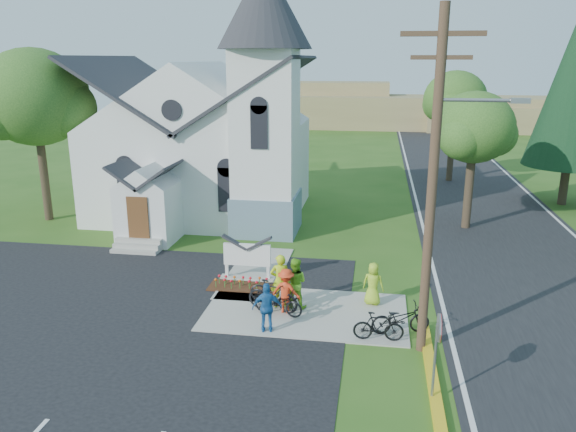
% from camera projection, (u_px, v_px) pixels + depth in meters
% --- Properties ---
extents(ground, '(120.00, 120.00, 0.00)m').
position_uv_depth(ground, '(261.00, 316.00, 19.36)').
color(ground, '#2D5718').
rests_on(ground, ground).
extents(parking_lot, '(20.00, 16.00, 0.02)m').
position_uv_depth(parking_lot, '(41.00, 327.00, 18.52)').
color(parking_lot, black).
rests_on(parking_lot, ground).
extents(road, '(8.00, 90.00, 0.02)m').
position_uv_depth(road, '(485.00, 214.00, 32.11)').
color(road, black).
rests_on(road, ground).
extents(sidewalk, '(7.00, 4.00, 0.05)m').
position_uv_depth(sidewalk, '(306.00, 312.00, 19.61)').
color(sidewalk, '#A7A296').
rests_on(sidewalk, ground).
extents(church, '(12.35, 12.00, 13.00)m').
position_uv_depth(church, '(208.00, 122.00, 30.64)').
color(church, silver).
rests_on(church, ground).
extents(church_sign, '(2.20, 0.40, 1.70)m').
position_uv_depth(church_sign, '(247.00, 255.00, 22.31)').
color(church_sign, '#A7A296').
rests_on(church_sign, ground).
extents(flower_bed, '(2.60, 1.10, 0.07)m').
position_uv_depth(flower_bed, '(242.00, 287.00, 21.72)').
color(flower_bed, '#3D1D10').
rests_on(flower_bed, ground).
extents(utility_pole, '(3.45, 0.28, 10.00)m').
position_uv_depth(utility_pole, '(435.00, 176.00, 15.66)').
color(utility_pole, '#452E22').
rests_on(utility_pole, ground).
extents(stop_sign, '(0.11, 0.76, 2.48)m').
position_uv_depth(stop_sign, '(438.00, 339.00, 14.07)').
color(stop_sign, gray).
rests_on(stop_sign, ground).
extents(tree_lot_corner, '(5.60, 5.60, 9.15)m').
position_uv_depth(tree_lot_corner, '(35.00, 98.00, 29.20)').
color(tree_lot_corner, '#32261B').
rests_on(tree_lot_corner, ground).
extents(tree_road_near, '(4.00, 4.00, 7.05)m').
position_uv_depth(tree_road_near, '(474.00, 128.00, 28.07)').
color(tree_road_near, '#32261B').
rests_on(tree_road_near, ground).
extents(tree_road_mid, '(4.40, 4.40, 7.80)m').
position_uv_depth(tree_road_mid, '(455.00, 100.00, 39.25)').
color(tree_road_mid, '#32261B').
rests_on(tree_road_mid, ground).
extents(distant_hills, '(61.00, 10.00, 5.60)m').
position_uv_depth(distant_hills, '(376.00, 110.00, 71.82)').
color(distant_hills, olive).
rests_on(distant_hills, ground).
extents(cyclist_0, '(0.81, 0.63, 1.95)m').
position_uv_depth(cyclist_0, '(280.00, 281.00, 19.77)').
color(cyclist_0, '#BDD919').
rests_on(cyclist_0, sidewalk).
extents(bike_0, '(1.86, 1.00, 0.93)m').
position_uv_depth(bike_0, '(278.00, 302.00, 19.24)').
color(bike_0, black).
rests_on(bike_0, sidewalk).
extents(cyclist_1, '(0.96, 0.78, 1.83)m').
position_uv_depth(cyclist_1, '(295.00, 283.00, 19.72)').
color(cyclist_1, '#6DBD23').
rests_on(cyclist_1, sidewalk).
extents(bike_1, '(1.94, 0.96, 1.13)m').
position_uv_depth(bike_1, '(273.00, 296.00, 19.51)').
color(bike_1, black).
rests_on(bike_1, sidewalk).
extents(cyclist_2, '(1.03, 0.59, 1.65)m').
position_uv_depth(cyclist_2, '(267.00, 308.00, 17.97)').
color(cyclist_2, '#2163A6').
rests_on(cyclist_2, sidewalk).
extents(bike_2, '(1.84, 0.74, 0.94)m').
position_uv_depth(bike_2, '(275.00, 288.00, 20.36)').
color(bike_2, black).
rests_on(bike_2, sidewalk).
extents(cyclist_3, '(1.13, 0.80, 1.59)m').
position_uv_depth(cyclist_3, '(286.00, 291.00, 19.35)').
color(cyclist_3, red).
rests_on(cyclist_3, sidewalk).
extents(bike_3, '(1.60, 0.51, 0.95)m').
position_uv_depth(bike_3, '(379.00, 326.00, 17.48)').
color(bike_3, black).
rests_on(bike_3, sidewalk).
extents(cyclist_4, '(0.85, 0.65, 1.57)m').
position_uv_depth(cyclist_4, '(373.00, 284.00, 19.99)').
color(cyclist_4, '#99C224').
rests_on(cyclist_4, sidewalk).
extents(bike_4, '(2.01, 1.14, 1.00)m').
position_uv_depth(bike_4, '(400.00, 319.00, 17.94)').
color(bike_4, black).
rests_on(bike_4, sidewalk).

